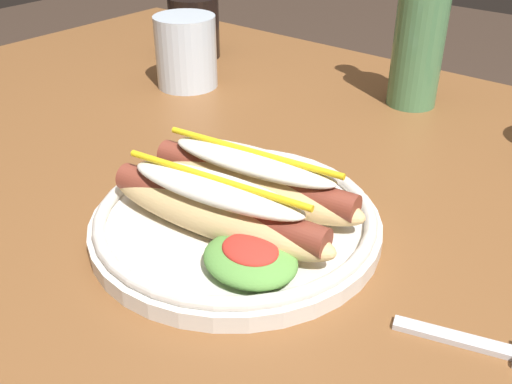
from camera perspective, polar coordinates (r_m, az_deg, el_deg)
dining_table at (r=0.73m, az=5.27°, el=-4.29°), size 1.41×0.81×0.74m
hot_dog_plate at (r=0.54m, az=-1.95°, el=-1.82°), size 0.27×0.27×0.08m
fork at (r=0.47m, az=21.94°, el=-13.86°), size 0.12×0.05×0.00m
water_cup at (r=0.90m, az=-6.81°, el=13.39°), size 0.09×0.09×0.10m
extra_cup at (r=1.04m, az=-6.03°, el=15.63°), size 0.09×0.09×0.10m
glass_bottle at (r=0.84m, az=15.54°, el=14.27°), size 0.07×0.07×0.25m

